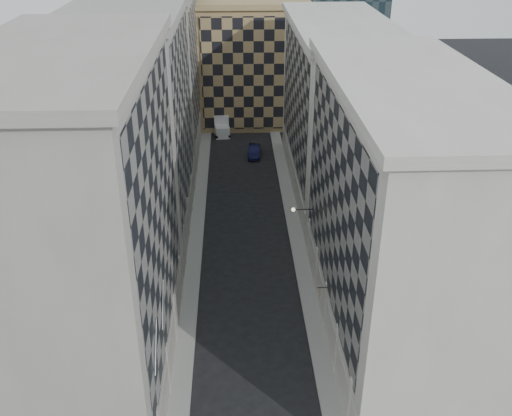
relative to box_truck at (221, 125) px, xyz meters
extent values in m
cube|color=#969690|center=(-2.29, -31.20, -1.20)|extent=(1.50, 100.00, 0.15)
cube|color=#969690|center=(8.21, -31.20, -1.20)|extent=(1.50, 100.00, 0.15)
cube|color=gray|center=(-8.04, -50.20, 10.23)|extent=(10.00, 22.00, 23.00)
cube|color=gray|center=(-3.16, -50.20, 11.73)|extent=(0.25, 19.36, 18.00)
cube|color=gray|center=(-3.24, -50.20, 0.33)|extent=(0.45, 21.12, 3.20)
cube|color=gray|center=(-8.04, -50.20, 22.08)|extent=(10.80, 22.80, 0.70)
cylinder|color=gray|center=(-3.39, -52.95, 0.93)|extent=(0.90, 0.90, 4.40)
cylinder|color=gray|center=(-3.39, -47.45, 0.93)|extent=(0.90, 0.90, 4.40)
cylinder|color=gray|center=(-3.39, -41.95, 0.93)|extent=(0.90, 0.90, 4.40)
cube|color=gray|center=(-8.04, -28.20, 9.73)|extent=(10.00, 22.00, 22.00)
cube|color=gray|center=(-3.16, -28.20, 11.23)|extent=(0.25, 19.36, 17.00)
cube|color=gray|center=(-3.24, -28.20, 0.33)|extent=(0.45, 21.12, 3.20)
cube|color=gray|center=(-8.04, -28.20, 21.08)|extent=(10.80, 22.80, 0.70)
cylinder|color=gray|center=(-3.39, -36.45, 0.93)|extent=(0.90, 0.90, 4.40)
cylinder|color=gray|center=(-3.39, -30.95, 0.93)|extent=(0.90, 0.90, 4.40)
cylinder|color=gray|center=(-3.39, -25.45, 0.93)|extent=(0.90, 0.90, 4.40)
cylinder|color=gray|center=(-3.39, -19.95, 0.93)|extent=(0.90, 0.90, 4.40)
cube|color=gray|center=(-8.04, -6.20, 9.23)|extent=(10.00, 22.00, 21.00)
cube|color=gray|center=(-3.16, -6.20, 10.73)|extent=(0.25, 19.36, 16.00)
cube|color=gray|center=(-3.24, -6.20, 0.33)|extent=(0.45, 21.12, 3.20)
cylinder|color=gray|center=(-3.39, -14.45, 0.93)|extent=(0.90, 0.90, 4.40)
cylinder|color=gray|center=(-3.39, -8.95, 0.93)|extent=(0.90, 0.90, 4.40)
cylinder|color=gray|center=(-3.39, -3.45, 0.93)|extent=(0.90, 0.90, 4.40)
cylinder|color=gray|center=(-3.39, 2.05, 0.93)|extent=(0.90, 0.90, 4.40)
cube|color=beige|center=(13.96, -46.20, 8.73)|extent=(10.00, 26.00, 20.00)
cube|color=gray|center=(9.08, -46.20, 10.23)|extent=(0.25, 22.88, 15.00)
cube|color=beige|center=(9.16, -46.20, 0.33)|extent=(0.45, 24.96, 3.20)
cube|color=beige|center=(13.96, -46.20, 19.08)|extent=(10.80, 26.80, 0.70)
cylinder|color=beige|center=(9.31, -56.60, 0.93)|extent=(0.90, 0.90, 4.40)
cylinder|color=beige|center=(9.31, -51.40, 0.93)|extent=(0.90, 0.90, 4.40)
cylinder|color=beige|center=(9.31, -46.20, 0.93)|extent=(0.90, 0.90, 4.40)
cylinder|color=beige|center=(9.31, -41.00, 0.93)|extent=(0.90, 0.90, 4.40)
cylinder|color=beige|center=(9.31, -35.80, 0.93)|extent=(0.90, 0.90, 4.40)
cube|color=beige|center=(13.96, -19.20, 8.23)|extent=(10.00, 28.00, 19.00)
cube|color=gray|center=(9.08, -19.20, 9.73)|extent=(0.25, 24.64, 14.00)
cube|color=beige|center=(9.16, -19.20, 0.33)|extent=(0.45, 26.88, 3.20)
cube|color=beige|center=(13.96, -19.20, 18.08)|extent=(10.80, 28.80, 0.70)
cube|color=tan|center=(4.96, 6.80, 7.73)|extent=(16.00, 14.00, 18.00)
cube|color=tan|center=(4.96, -0.30, 7.73)|extent=(15.20, 0.25, 16.50)
cube|color=tan|center=(4.96, 6.80, 17.13)|extent=(16.80, 14.80, 0.80)
cube|color=#2E2824|center=(2.96, 20.80, 12.73)|extent=(6.00, 6.00, 28.00)
cylinder|color=gray|center=(-2.94, -57.20, 6.73)|extent=(0.10, 2.33, 2.33)
cylinder|color=gray|center=(-2.94, -53.20, 6.73)|extent=(0.10, 2.33, 2.33)
cylinder|color=black|center=(8.06, -37.20, 4.93)|extent=(1.80, 0.08, 0.08)
sphere|color=#FFE5B2|center=(7.16, -37.20, 4.93)|extent=(0.36, 0.36, 0.36)
cube|color=white|center=(0.19, -1.77, -0.42)|extent=(2.31, 2.48, 1.70)
cube|color=white|center=(-0.07, 0.67, 0.19)|extent=(2.52, 3.61, 2.93)
cylinder|color=black|center=(-0.67, -2.62, -0.85)|extent=(0.37, 0.88, 0.85)
cylinder|color=black|center=(1.21, -2.42, -0.85)|extent=(0.37, 0.88, 0.85)
cylinder|color=black|center=(-1.13, 1.70, -0.85)|extent=(0.37, 0.88, 0.85)
cylinder|color=black|center=(0.75, 1.90, -0.85)|extent=(0.37, 0.88, 0.85)
imported|color=black|center=(4.69, -9.46, -0.53)|extent=(1.92, 4.65, 1.50)
cylinder|color=black|center=(8.56, -46.55, 2.93)|extent=(0.81, 0.10, 0.06)
cube|color=#C8B893|center=(8.36, -46.55, 2.53)|extent=(0.09, 0.71, 0.70)
camera|label=1|loc=(1.81, -82.92, 29.29)|focal=40.00mm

